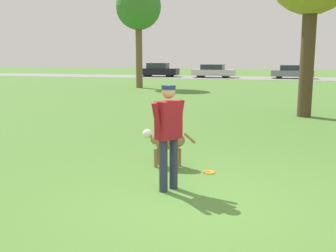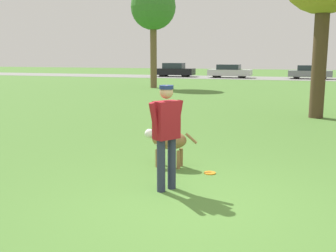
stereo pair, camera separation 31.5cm
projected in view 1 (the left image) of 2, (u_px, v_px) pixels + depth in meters
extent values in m
plane|color=#4C7A33|center=(197.00, 203.00, 5.59)|extent=(120.00, 120.00, 0.00)
cube|color=gray|center=(265.00, 78.00, 37.35)|extent=(120.00, 6.00, 0.01)
cylinder|color=#2D334C|center=(174.00, 163.00, 6.16)|extent=(0.18, 0.18, 0.82)
cylinder|color=#2D334C|center=(163.00, 166.00, 6.02)|extent=(0.18, 0.18, 0.82)
cube|color=maroon|center=(169.00, 120.00, 5.96)|extent=(0.39, 0.45, 0.58)
cylinder|color=maroon|center=(179.00, 118.00, 6.11)|extent=(0.19, 0.22, 0.59)
cylinder|color=maroon|center=(158.00, 122.00, 5.82)|extent=(0.19, 0.22, 0.59)
sphere|color=tan|center=(169.00, 92.00, 5.89)|extent=(0.28, 0.28, 0.20)
cylinder|color=navy|center=(169.00, 87.00, 5.88)|extent=(0.30, 0.30, 0.06)
ellipsoid|color=olive|center=(168.00, 140.00, 7.37)|extent=(0.67, 0.37, 0.35)
ellipsoid|color=white|center=(158.00, 143.00, 7.42)|extent=(0.20, 0.25, 0.19)
sphere|color=white|center=(147.00, 134.00, 7.44)|extent=(0.19, 0.19, 0.18)
cylinder|color=olive|center=(156.00, 158.00, 7.38)|extent=(0.07, 0.07, 0.34)
cylinder|color=olive|center=(158.00, 156.00, 7.57)|extent=(0.07, 0.07, 0.34)
cylinder|color=olive|center=(177.00, 160.00, 7.29)|extent=(0.07, 0.07, 0.34)
cylinder|color=olive|center=(179.00, 157.00, 7.47)|extent=(0.07, 0.07, 0.34)
cylinder|color=olive|center=(190.00, 138.00, 7.26)|extent=(0.23, 0.05, 0.21)
cylinder|color=orange|center=(209.00, 172.00, 7.05)|extent=(0.21, 0.21, 0.02)
torus|color=orange|center=(209.00, 172.00, 7.05)|extent=(0.21, 0.21, 0.02)
cylinder|color=brown|center=(139.00, 56.00, 25.72)|extent=(0.43, 0.43, 4.10)
sphere|color=#38752D|center=(138.00, 7.00, 25.17)|extent=(2.90, 2.90, 2.90)
cylinder|color=#4C3826|center=(307.00, 62.00, 13.31)|extent=(0.47, 0.47, 3.78)
cube|color=black|center=(159.00, 72.00, 40.08)|extent=(3.95, 1.82, 0.63)
cube|color=#232D38|center=(158.00, 66.00, 40.00)|extent=(2.07, 1.54, 0.56)
cylinder|color=black|center=(172.00, 74.00, 40.55)|extent=(0.59, 0.21, 0.58)
cylinder|color=black|center=(168.00, 74.00, 39.12)|extent=(0.59, 0.21, 0.58)
cylinder|color=black|center=(150.00, 73.00, 41.12)|extent=(0.59, 0.21, 0.58)
cylinder|color=black|center=(146.00, 74.00, 39.68)|extent=(0.59, 0.21, 0.58)
cube|color=#B7B7BC|center=(214.00, 72.00, 38.29)|extent=(4.14, 1.91, 0.57)
cube|color=#232D38|center=(213.00, 67.00, 38.23)|extent=(2.17, 1.60, 0.49)
cylinder|color=black|center=(227.00, 74.00, 38.70)|extent=(0.65, 0.22, 0.64)
cylinder|color=black|center=(225.00, 75.00, 37.24)|extent=(0.65, 0.22, 0.64)
cylinder|color=black|center=(203.00, 74.00, 39.41)|extent=(0.65, 0.22, 0.64)
cylinder|color=black|center=(200.00, 75.00, 37.95)|extent=(0.65, 0.22, 0.64)
cube|color=slate|center=(292.00, 73.00, 36.73)|extent=(3.83, 1.82, 0.55)
cube|color=#232D38|center=(291.00, 68.00, 36.67)|extent=(2.00, 1.54, 0.48)
cylinder|color=black|center=(304.00, 75.00, 37.17)|extent=(0.63, 0.21, 0.63)
cylinder|color=black|center=(305.00, 76.00, 35.73)|extent=(0.63, 0.21, 0.63)
cylinder|color=black|center=(279.00, 75.00, 37.79)|extent=(0.63, 0.21, 0.63)
cylinder|color=black|center=(279.00, 75.00, 36.36)|extent=(0.63, 0.21, 0.63)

